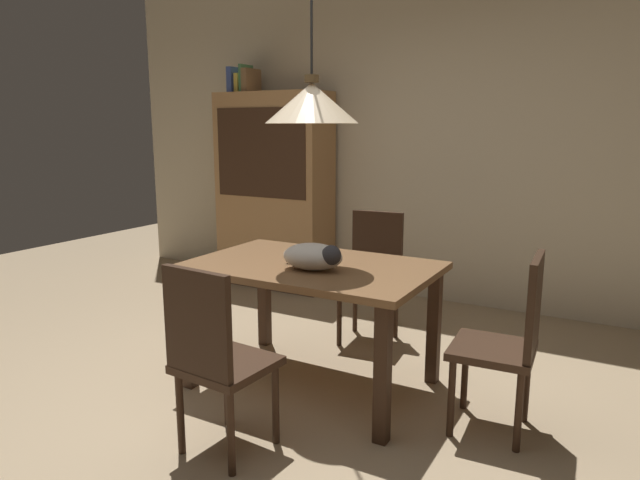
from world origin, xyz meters
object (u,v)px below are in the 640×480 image
object	(u,v)px
chair_far_back	(372,271)
book_yellow_short	(242,83)
book_blue_wide	(236,80)
hutch_bookcase	(274,195)
dining_table	(312,281)
chair_near_front	(215,354)
book_green_slim	(246,79)
cat_sleeping	(314,256)
chair_right_side	(510,337)
book_brown_thick	(251,81)
pendant_lamp	(312,103)

from	to	relation	value
chair_far_back	book_yellow_short	world-z (taller)	book_yellow_short
book_blue_wide	hutch_bookcase	bearing A→B (deg)	-0.20
dining_table	chair_near_front	size ratio (longest dim) A/B	1.51
dining_table	book_green_slim	xyz separation A→B (m)	(-1.75, 1.76, 1.33)
dining_table	book_green_slim	world-z (taller)	book_green_slim
chair_near_front	cat_sleeping	distance (m)	0.83
chair_right_side	book_brown_thick	size ratio (longest dim) A/B	3.88
hutch_bookcase	book_blue_wide	distance (m)	1.16
cat_sleeping	book_brown_thick	xyz separation A→B (m)	(-1.77, 1.87, 1.13)
dining_table	pendant_lamp	world-z (taller)	pendant_lamp
book_green_slim	pendant_lamp	bearing A→B (deg)	-45.12
book_brown_thick	book_blue_wide	bearing A→B (deg)	180.00
chair_far_back	dining_table	bearing A→B (deg)	-89.51
hutch_bookcase	chair_far_back	bearing A→B (deg)	-31.40
dining_table	chair_right_side	xyz separation A→B (m)	(1.13, 0.00, -0.14)
chair_far_back	book_blue_wide	world-z (taller)	book_blue_wide
dining_table	book_yellow_short	bearing A→B (deg)	135.71
hutch_bookcase	book_yellow_short	world-z (taller)	book_yellow_short
book_brown_thick	hutch_bookcase	bearing A→B (deg)	-0.35
cat_sleeping	book_green_slim	size ratio (longest dim) A/B	1.52
chair_far_back	hutch_bookcase	xyz separation A→B (m)	(-1.43, 0.88, 0.38)
chair_right_side	book_brown_thick	xyz separation A→B (m)	(-2.81, 1.75, 1.45)
chair_far_back	pendant_lamp	size ratio (longest dim) A/B	0.72
chair_near_front	chair_far_back	world-z (taller)	same
chair_right_side	dining_table	bearing A→B (deg)	-179.75
book_blue_wide	chair_far_back	bearing A→B (deg)	-25.29
chair_near_front	book_brown_thick	size ratio (longest dim) A/B	3.88
chair_right_side	book_brown_thick	bearing A→B (deg)	148.13
chair_right_side	book_yellow_short	world-z (taller)	book_yellow_short
chair_right_side	book_brown_thick	distance (m)	3.62
book_blue_wide	book_brown_thick	world-z (taller)	book_blue_wide
chair_far_back	hutch_bookcase	bearing A→B (deg)	148.60
dining_table	chair_near_front	world-z (taller)	chair_near_front
hutch_bookcase	book_brown_thick	bearing A→B (deg)	179.65
pendant_lamp	cat_sleeping	bearing A→B (deg)	-54.95
chair_far_back	book_blue_wide	size ratio (longest dim) A/B	3.88
book_green_slim	book_brown_thick	distance (m)	0.06
pendant_lamp	book_blue_wide	size ratio (longest dim) A/B	5.42
cat_sleeping	book_blue_wide	bearing A→B (deg)	136.10
chair_right_side	pendant_lamp	world-z (taller)	pendant_lamp
chair_near_front	pendant_lamp	xyz separation A→B (m)	(0.01, 0.88, 1.15)
pendant_lamp	book_yellow_short	world-z (taller)	pendant_lamp
chair_far_back	pendant_lamp	world-z (taller)	pendant_lamp
pendant_lamp	book_brown_thick	world-z (taller)	pendant_lamp
hutch_bookcase	pendant_lamp	bearing A→B (deg)	-50.57
cat_sleeping	book_yellow_short	distance (m)	2.88
hutch_bookcase	book_brown_thick	distance (m)	1.10
chair_near_front	cat_sleeping	xyz separation A→B (m)	(0.09, 0.76, 0.32)
book_yellow_short	pendant_lamp	bearing A→B (deg)	-44.29
dining_table	hutch_bookcase	world-z (taller)	hutch_bookcase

